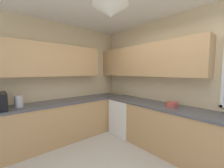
% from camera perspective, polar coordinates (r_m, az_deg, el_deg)
% --- Properties ---
extents(room_shell, '(4.20, 3.54, 2.76)m').
position_cam_1_polar(room_shell, '(2.75, -0.96, 11.87)').
color(room_shell, beige).
rests_on(room_shell, ground_plane).
extents(counter_run_left, '(0.65, 3.15, 0.90)m').
position_cam_1_polar(counter_run_left, '(3.45, -19.79, -13.92)').
color(counter_run_left, tan).
rests_on(counter_run_left, ground_plane).
extents(counter_run_back, '(3.29, 0.65, 0.90)m').
position_cam_1_polar(counter_run_back, '(2.97, 24.74, -17.28)').
color(counter_run_back, tan).
rests_on(counter_run_back, ground_plane).
extents(dishwasher, '(0.60, 0.60, 0.85)m').
position_cam_1_polar(dishwasher, '(3.64, 5.50, -13.03)').
color(dishwasher, white).
rests_on(dishwasher, ground_plane).
extents(kettle, '(0.14, 0.14, 0.22)m').
position_cam_1_polar(kettle, '(3.12, -33.77, -5.91)').
color(kettle, '#B7B7BC').
rests_on(kettle, counter_run_left).
extents(bowl, '(0.22, 0.22, 0.09)m').
position_cam_1_polar(bowl, '(2.87, 23.18, -7.71)').
color(bowl, '#B74C42').
rests_on(bowl, counter_run_back).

